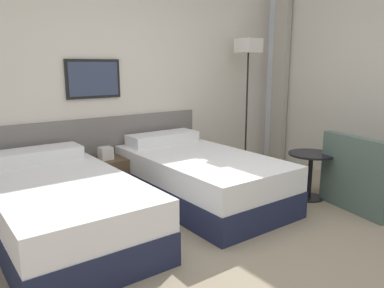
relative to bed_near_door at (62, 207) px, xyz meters
The scene contains 8 objects.
ground_plane 1.77m from the bed_near_door, 44.69° to the right, with size 16.00×16.00×0.00m, color gray.
wall_headboard 1.90m from the bed_near_door, 40.85° to the left, with size 10.00×0.10×2.70m.
bed_near_door is the anchor object (origin of this frame).
bed_near_window 1.51m from the bed_near_door, ahead, with size 1.10×1.99×0.65m.
nightstand 1.07m from the bed_near_door, 45.23° to the left, with size 0.42×0.36×0.57m.
floor_lamp 3.21m from the bed_near_door, 12.90° to the left, with size 0.28×0.28×1.83m.
side_table 2.64m from the bed_near_door, 15.04° to the right, with size 0.50×0.50×0.52m.
armchair 3.16m from the bed_near_door, 23.16° to the right, with size 0.95×0.96×0.78m.
Camera 1 is at (-2.15, -1.90, 1.48)m, focal length 35.00 mm.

